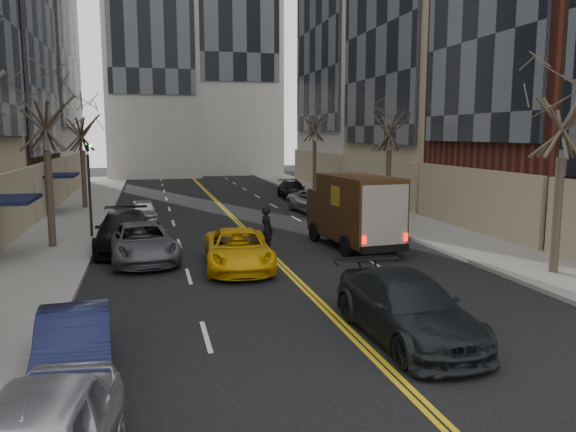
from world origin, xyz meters
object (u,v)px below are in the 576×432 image
at_px(ups_truck, 354,212).
at_px(observer_sedan, 407,307).
at_px(taxi, 238,249).
at_px(pedestrian, 267,230).

height_order(ups_truck, observer_sedan, ups_truck).
distance_m(ups_truck, taxi, 6.04).
xyz_separation_m(observer_sedan, taxi, (-2.84, 7.99, -0.06)).
bearing_deg(ups_truck, pedestrian, 177.53).
bearing_deg(taxi, observer_sedan, -65.86).
bearing_deg(observer_sedan, ups_truck, 74.61).
xyz_separation_m(observer_sedan, pedestrian, (-1.28, 10.33, 0.21)).
xyz_separation_m(ups_truck, pedestrian, (-3.86, -0.17, -0.61)).
bearing_deg(pedestrian, taxi, 125.87).
height_order(observer_sedan, pedestrian, pedestrian).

